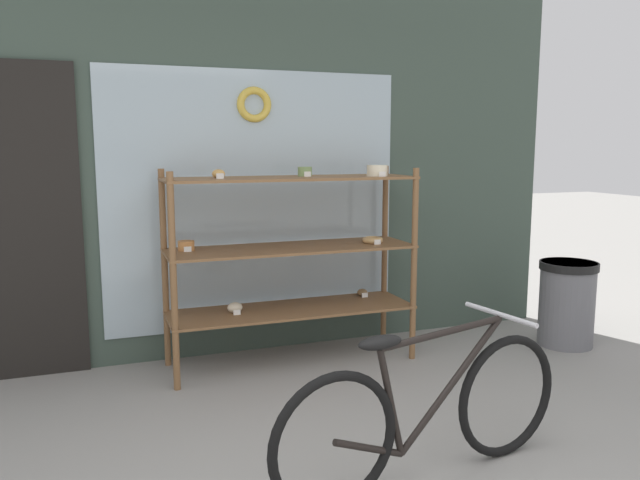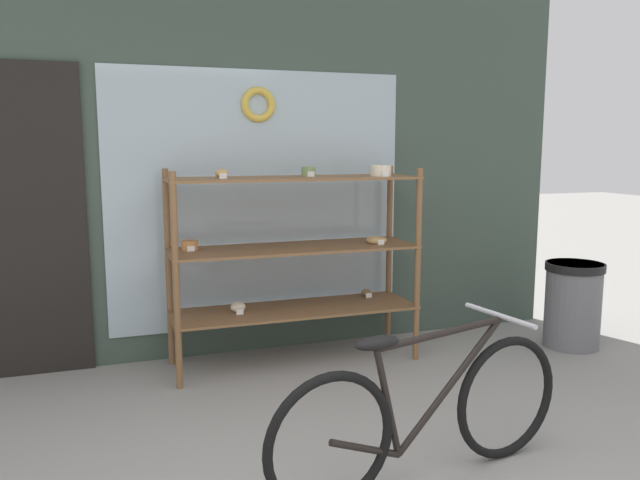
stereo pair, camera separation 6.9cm
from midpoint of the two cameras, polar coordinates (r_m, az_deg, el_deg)
The scene contains 4 objects.
storefront_facade at distance 4.64m, azimuth -9.51°, elevation 8.91°, with size 5.45×0.13×3.26m.
display_case at distance 4.42m, azimuth -2.93°, elevation -0.66°, with size 1.75×0.53×1.42m.
bicycle at distance 3.01m, azimuth 9.08°, elevation -15.28°, with size 1.62×0.46×0.76m.
trash_bin at distance 5.25m, azimuth 21.29°, elevation -5.15°, with size 0.44×0.44×0.66m.
Camera 1 is at (-0.95, -1.73, 1.56)m, focal length 35.00 mm.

